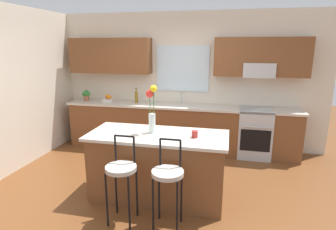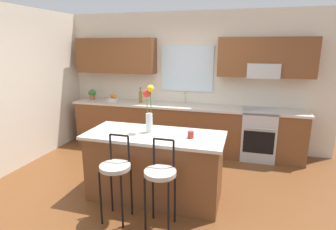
{
  "view_description": "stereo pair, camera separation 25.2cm",
  "coord_description": "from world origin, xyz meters",
  "px_view_note": "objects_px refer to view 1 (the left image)",
  "views": [
    {
      "loc": [
        0.93,
        -3.53,
        2.05
      ],
      "look_at": [
        0.02,
        0.55,
        1.0
      ],
      "focal_mm": 29.59,
      "sensor_mm": 36.0,
      "label": 1
    },
    {
      "loc": [
        1.18,
        -3.47,
        2.05
      ],
      "look_at": [
        0.02,
        0.55,
        1.0
      ],
      "focal_mm": 29.59,
      "sensor_mm": 36.0,
      "label": 2
    }
  ],
  "objects_px": {
    "bar_stool_near": "(121,172)",
    "bar_stool_middle": "(168,177)",
    "potted_plant_small": "(86,95)",
    "kitchen_island": "(158,166)",
    "bottle_olive_oil": "(136,97)",
    "fruit_bowl_oranges": "(107,99)",
    "mug_ceramic": "(195,134)",
    "flower_vase": "(152,108)",
    "oven_range": "(254,133)"
  },
  "relations": [
    {
      "from": "fruit_bowl_oranges",
      "to": "oven_range",
      "type": "bearing_deg",
      "value": -0.54
    },
    {
      "from": "oven_range",
      "to": "flower_vase",
      "type": "xyz_separation_m",
      "value": [
        -1.48,
        -1.8,
        0.79
      ]
    },
    {
      "from": "oven_range",
      "to": "bar_stool_near",
      "type": "height_order",
      "value": "bar_stool_near"
    },
    {
      "from": "mug_ceramic",
      "to": "flower_vase",
      "type": "bearing_deg",
      "value": 171.99
    },
    {
      "from": "oven_range",
      "to": "kitchen_island",
      "type": "xyz_separation_m",
      "value": [
        -1.39,
        -1.85,
        0.0
      ]
    },
    {
      "from": "bar_stool_near",
      "to": "potted_plant_small",
      "type": "xyz_separation_m",
      "value": [
        -1.77,
        2.49,
        0.41
      ]
    },
    {
      "from": "fruit_bowl_oranges",
      "to": "bottle_olive_oil",
      "type": "relative_size",
      "value": 0.78
    },
    {
      "from": "mug_ceramic",
      "to": "potted_plant_small",
      "type": "relative_size",
      "value": 0.4
    },
    {
      "from": "potted_plant_small",
      "to": "kitchen_island",
      "type": "bearing_deg",
      "value": -42.54
    },
    {
      "from": "oven_range",
      "to": "kitchen_island",
      "type": "bearing_deg",
      "value": -127.01
    },
    {
      "from": "bar_stool_middle",
      "to": "bottle_olive_oil",
      "type": "height_order",
      "value": "bottle_olive_oil"
    },
    {
      "from": "bar_stool_middle",
      "to": "bottle_olive_oil",
      "type": "distance_m",
      "value": 2.79
    },
    {
      "from": "oven_range",
      "to": "potted_plant_small",
      "type": "xyz_separation_m",
      "value": [
        -3.44,
        0.02,
        0.59
      ]
    },
    {
      "from": "oven_range",
      "to": "bar_stool_middle",
      "type": "relative_size",
      "value": 0.88
    },
    {
      "from": "oven_range",
      "to": "fruit_bowl_oranges",
      "type": "bearing_deg",
      "value": 179.46
    },
    {
      "from": "bar_stool_middle",
      "to": "mug_ceramic",
      "type": "xyz_separation_m",
      "value": [
        0.22,
        0.58,
        0.33
      ]
    },
    {
      "from": "bar_stool_near",
      "to": "bar_stool_middle",
      "type": "xyz_separation_m",
      "value": [
        0.55,
        0.0,
        0.0
      ]
    },
    {
      "from": "oven_range",
      "to": "flower_vase",
      "type": "bearing_deg",
      "value": -129.5
    },
    {
      "from": "bottle_olive_oil",
      "to": "bar_stool_near",
      "type": "bearing_deg",
      "value": -75.17
    },
    {
      "from": "kitchen_island",
      "to": "oven_range",
      "type": "bearing_deg",
      "value": 52.99
    },
    {
      "from": "fruit_bowl_oranges",
      "to": "bar_stool_near",
      "type": "bearing_deg",
      "value": -62.53
    },
    {
      "from": "kitchen_island",
      "to": "bottle_olive_oil",
      "type": "distance_m",
      "value": 2.17
    },
    {
      "from": "bar_stool_near",
      "to": "fruit_bowl_oranges",
      "type": "height_order",
      "value": "fruit_bowl_oranges"
    },
    {
      "from": "fruit_bowl_oranges",
      "to": "bottle_olive_oil",
      "type": "height_order",
      "value": "bottle_olive_oil"
    },
    {
      "from": "flower_vase",
      "to": "fruit_bowl_oranges",
      "type": "relative_size",
      "value": 2.67
    },
    {
      "from": "bar_stool_near",
      "to": "fruit_bowl_oranges",
      "type": "bearing_deg",
      "value": 117.47
    },
    {
      "from": "oven_range",
      "to": "kitchen_island",
      "type": "relative_size",
      "value": 0.5
    },
    {
      "from": "kitchen_island",
      "to": "fruit_bowl_oranges",
      "type": "height_order",
      "value": "fruit_bowl_oranges"
    },
    {
      "from": "oven_range",
      "to": "bar_stool_middle",
      "type": "bearing_deg",
      "value": -114.46
    },
    {
      "from": "kitchen_island",
      "to": "bar_stool_middle",
      "type": "bearing_deg",
      "value": -65.78
    },
    {
      "from": "kitchen_island",
      "to": "mug_ceramic",
      "type": "relative_size",
      "value": 20.46
    },
    {
      "from": "fruit_bowl_oranges",
      "to": "bottle_olive_oil",
      "type": "bearing_deg",
      "value": -0.3
    },
    {
      "from": "fruit_bowl_oranges",
      "to": "bar_stool_middle",
      "type": "bearing_deg",
      "value": -53.47
    },
    {
      "from": "bar_stool_middle",
      "to": "mug_ceramic",
      "type": "bearing_deg",
      "value": 69.25
    },
    {
      "from": "oven_range",
      "to": "potted_plant_small",
      "type": "bearing_deg",
      "value": 179.58
    },
    {
      "from": "potted_plant_small",
      "to": "flower_vase",
      "type": "bearing_deg",
      "value": -43.07
    },
    {
      "from": "flower_vase",
      "to": "bottle_olive_oil",
      "type": "relative_size",
      "value": 2.08
    },
    {
      "from": "fruit_bowl_oranges",
      "to": "bottle_olive_oil",
      "type": "distance_m",
      "value": 0.64
    },
    {
      "from": "bar_stool_near",
      "to": "fruit_bowl_oranges",
      "type": "distance_m",
      "value": 2.83
    },
    {
      "from": "flower_vase",
      "to": "potted_plant_small",
      "type": "height_order",
      "value": "flower_vase"
    },
    {
      "from": "kitchen_island",
      "to": "bar_stool_near",
      "type": "relative_size",
      "value": 1.77
    },
    {
      "from": "kitchen_island",
      "to": "bar_stool_middle",
      "type": "distance_m",
      "value": 0.69
    },
    {
      "from": "bar_stool_middle",
      "to": "bottle_olive_oil",
      "type": "relative_size",
      "value": 3.37
    },
    {
      "from": "flower_vase",
      "to": "mug_ceramic",
      "type": "distance_m",
      "value": 0.66
    },
    {
      "from": "kitchen_island",
      "to": "bar_stool_near",
      "type": "distance_m",
      "value": 0.69
    },
    {
      "from": "oven_range",
      "to": "flower_vase",
      "type": "relative_size",
      "value": 1.43
    },
    {
      "from": "flower_vase",
      "to": "fruit_bowl_oranges",
      "type": "distance_m",
      "value": 2.37
    },
    {
      "from": "mug_ceramic",
      "to": "potted_plant_small",
      "type": "xyz_separation_m",
      "value": [
        -2.54,
        1.91,
        0.08
      ]
    },
    {
      "from": "bottle_olive_oil",
      "to": "fruit_bowl_oranges",
      "type": "bearing_deg",
      "value": 179.7
    },
    {
      "from": "bar_stool_middle",
      "to": "flower_vase",
      "type": "distance_m",
      "value": 0.98
    }
  ]
}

